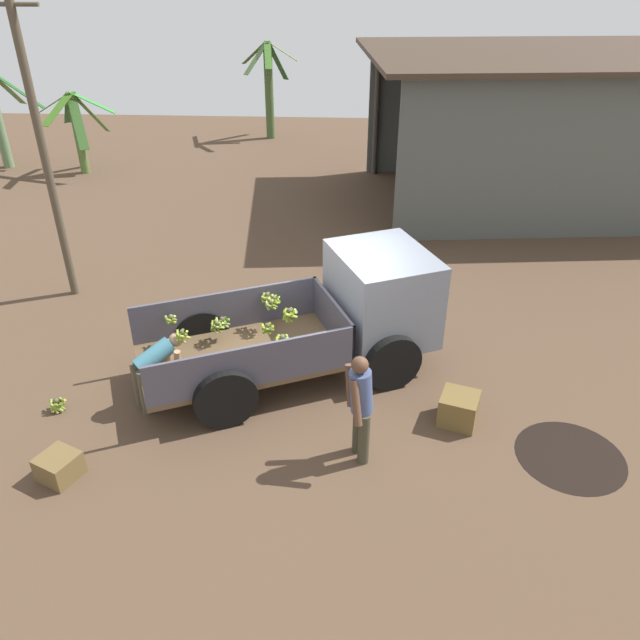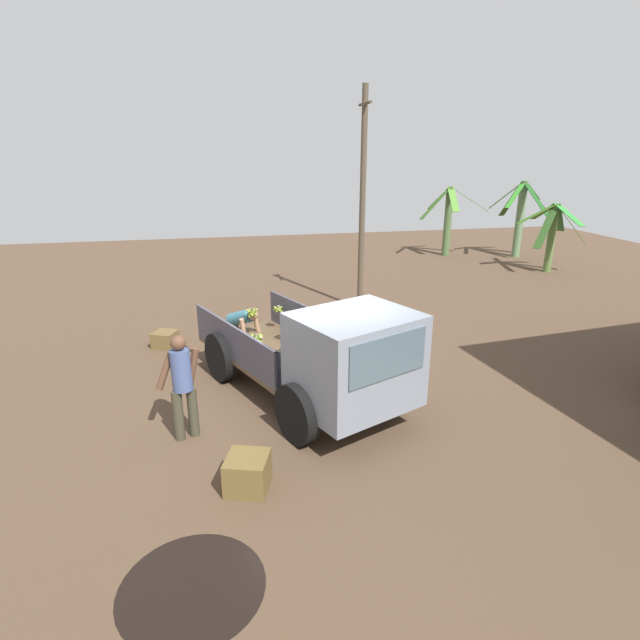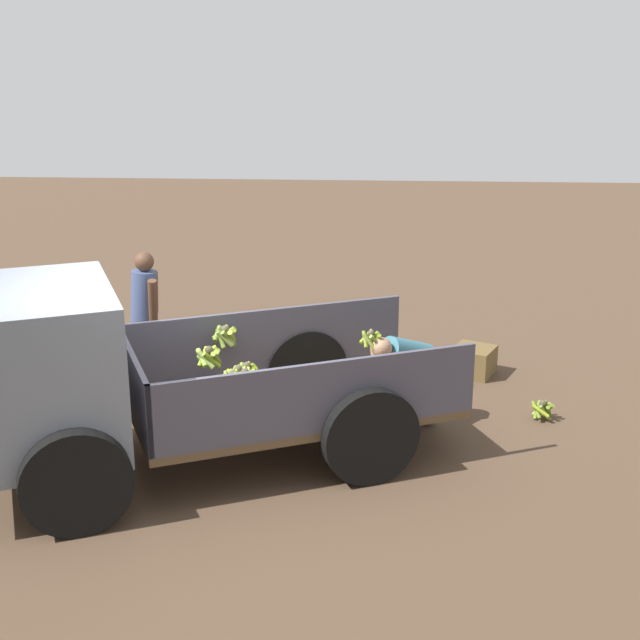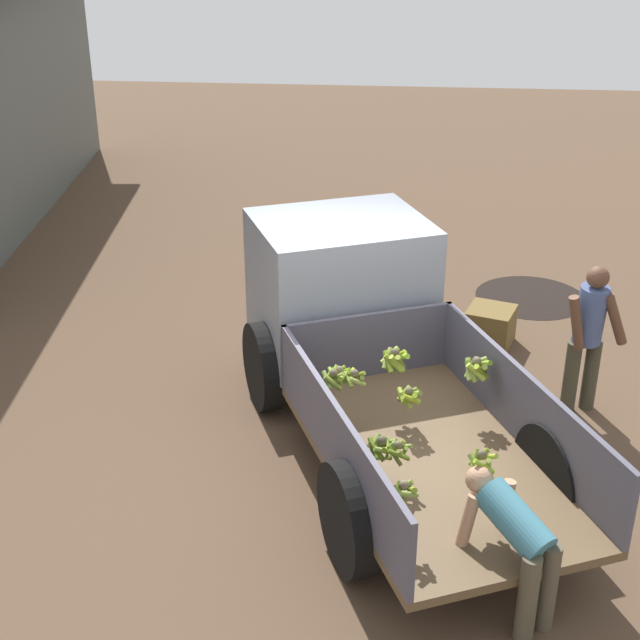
# 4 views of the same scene
# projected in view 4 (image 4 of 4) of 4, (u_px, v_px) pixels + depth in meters

# --- Properties ---
(ground) EXTENTS (36.00, 36.00, 0.00)m
(ground) POSITION_uv_depth(u_px,v_px,m) (370.00, 432.00, 8.90)
(ground) COLOR brown
(mud_patch_0) EXTENTS (1.46, 1.46, 0.01)m
(mud_patch_0) POSITION_uv_depth(u_px,v_px,m) (531.00, 297.00, 11.89)
(mud_patch_0) COLOR black
(mud_patch_0) RESTS_ON ground
(cargo_truck) EXTENTS (4.91, 3.42, 1.88)m
(cargo_truck) POSITION_uv_depth(u_px,v_px,m) (358.00, 323.00, 8.90)
(cargo_truck) COLOR brown
(cargo_truck) RESTS_ON ground
(person_foreground_visitor) EXTENTS (0.44, 0.68, 1.62)m
(person_foreground_visitor) POSITION_uv_depth(u_px,v_px,m) (589.00, 333.00, 8.90)
(person_foreground_visitor) COLOR #3D3B2A
(person_foreground_visitor) RESTS_ON ground
(person_worker_loading) EXTENTS (0.79, 0.81, 1.08)m
(person_worker_loading) POSITION_uv_depth(u_px,v_px,m) (516.00, 540.00, 6.37)
(person_worker_loading) COLOR #4C4534
(person_worker_loading) RESTS_ON ground
(wooden_crate_1) EXTENTS (0.66, 0.66, 0.46)m
(wooden_crate_1) POSITION_uv_depth(u_px,v_px,m) (490.00, 326.00, 10.56)
(wooden_crate_1) COLOR brown
(wooden_crate_1) RESTS_ON ground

